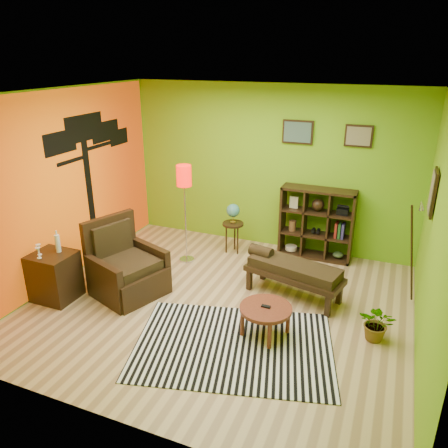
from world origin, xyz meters
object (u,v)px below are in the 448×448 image
at_px(floor_lamp, 184,185).
at_px(cube_shelf, 317,224).
at_px(potted_plant, 377,327).
at_px(side_cabinet, 54,276).
at_px(armchair, 126,271).
at_px(globe_table, 233,216).
at_px(coffee_table, 266,311).
at_px(bench, 292,270).

bearing_deg(floor_lamp, cube_shelf, 26.14).
bearing_deg(potted_plant, floor_lamp, 160.78).
xyz_separation_m(side_cabinet, potted_plant, (4.26, 0.68, -0.16)).
bearing_deg(cube_shelf, armchair, -136.35).
distance_m(globe_table, potted_plant, 3.05).
xyz_separation_m(armchair, globe_table, (0.94, 1.83, 0.34)).
bearing_deg(side_cabinet, globe_table, 53.38).
height_order(armchair, globe_table, armchair).
relative_size(floor_lamp, potted_plant, 3.50).
xyz_separation_m(globe_table, cube_shelf, (1.36, 0.36, -0.07)).
xyz_separation_m(coffee_table, bench, (0.06, 1.04, 0.07)).
relative_size(side_cabinet, potted_plant, 2.15).
distance_m(cube_shelf, potted_plant, 2.37).
bearing_deg(floor_lamp, coffee_table, -39.18).
bearing_deg(cube_shelf, potted_plant, -60.72).
xyz_separation_m(coffee_table, side_cabinet, (-2.99, -0.27, 0.01)).
relative_size(floor_lamp, cube_shelf, 1.35).
xyz_separation_m(coffee_table, armchair, (-2.17, 0.25, -0.01)).
xyz_separation_m(coffee_table, floor_lamp, (-1.83, 1.49, 0.98)).
distance_m(floor_lamp, bench, 2.14).
distance_m(armchair, side_cabinet, 0.97).
distance_m(side_cabinet, floor_lamp, 2.32).
height_order(side_cabinet, globe_table, side_cabinet).
relative_size(globe_table, potted_plant, 1.90).
bearing_deg(bench, cube_shelf, 87.10).
bearing_deg(cube_shelf, side_cabinet, -138.85).
distance_m(globe_table, cube_shelf, 1.41).
bearing_deg(side_cabinet, potted_plant, 9.12).
distance_m(side_cabinet, cube_shelf, 4.14).
xyz_separation_m(cube_shelf, potted_plant, (1.14, -2.04, -0.42)).
bearing_deg(globe_table, coffee_table, -59.46).
bearing_deg(coffee_table, side_cabinet, -174.74).
bearing_deg(floor_lamp, armchair, -105.65).
distance_m(side_cabinet, bench, 3.31).
bearing_deg(side_cabinet, cube_shelf, 41.15).
relative_size(globe_table, cube_shelf, 0.73).
xyz_separation_m(side_cabinet, floor_lamp, (1.16, 1.76, 0.97)).
bearing_deg(coffee_table, floor_lamp, 140.82).
height_order(cube_shelf, potted_plant, cube_shelf).
height_order(side_cabinet, cube_shelf, cube_shelf).
bearing_deg(floor_lamp, bench, -13.51).
height_order(coffee_table, bench, bench).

